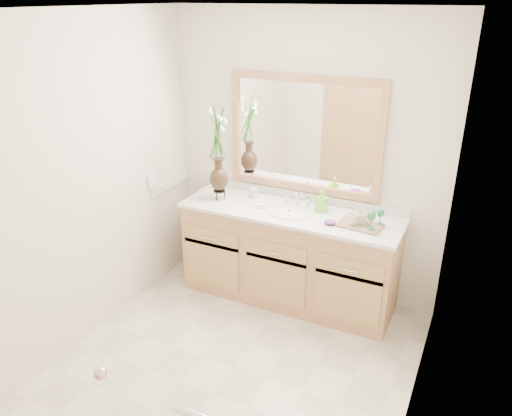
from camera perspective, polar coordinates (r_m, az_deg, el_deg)
The scene contains 22 objects.
floor at distance 3.77m, azimuth -2.59°, elevation -17.70°, with size 2.60×2.60×0.00m, color beige.
ceiling at distance 2.85m, azimuth -3.52°, elevation 21.81°, with size 2.40×2.60×0.02m, color white.
wall_back at distance 4.23m, azimuth 5.53°, elevation 5.68°, with size 2.40×0.02×2.40m, color beige.
wall_front at distance 2.23m, azimuth -19.69°, elevation -13.16°, with size 2.40×0.02×2.40m, color beige.
wall_left at distance 3.81m, azimuth -19.06°, elevation 2.46°, with size 0.02×2.60×2.40m, color beige.
wall_right at distance 2.80m, azimuth 19.21°, elevation -5.15°, with size 0.02×2.60×2.40m, color beige.
vanity at distance 4.30m, azimuth 3.76°, elevation -5.58°, with size 1.80×0.55×0.80m.
counter at distance 4.11m, azimuth 3.91°, elevation -0.51°, with size 1.84×0.57×0.03m, color silver.
sink at distance 4.12m, azimuth 3.80°, elevation -1.10°, with size 0.38×0.34×0.23m.
mirror at distance 4.15m, azimuth 5.53°, elevation 8.29°, with size 1.32×0.04×0.97m.
switch_plate at distance 4.41m, azimuth -11.74°, elevation 3.00°, with size 0.02×0.12×0.12m, color white.
door at distance 2.54m, azimuth -23.81°, elevation -14.43°, with size 0.80×0.03×2.00m, color tan.
flower_vase at distance 4.18m, azimuth -4.40°, elevation 7.64°, with size 0.19×0.19×0.76m.
tumbler at distance 4.35m, azimuth -0.33°, elevation 1.72°, with size 0.07×0.07×0.09m, color beige.
soap_dish at distance 4.16m, azimuth 0.57°, elevation 0.21°, with size 0.09×0.09×0.03m.
soap_bottle at distance 4.09m, azimuth 7.53°, elevation 0.70°, with size 0.07×0.08×0.17m, color #74DC33.
purple_dish at distance 3.90m, azimuth 8.46°, elevation -1.63°, with size 0.09×0.08×0.03m, color #622674.
tray at distance 3.91m, azimuth 11.80°, elevation -1.92°, with size 0.33×0.22×0.02m, color olive.
mug_left at distance 3.87m, azimuth 10.96°, elevation -1.25°, with size 0.09×0.08×0.09m, color beige.
mug_right at distance 3.91m, azimuth 12.05°, elevation -1.09°, with size 0.09×0.09×0.09m, color beige.
goblet_front at distance 3.81m, azimuth 13.05°, elevation -0.98°, with size 0.07×0.07×0.15m.
goblet_back at distance 3.91m, azimuth 14.06°, elevation -0.64°, with size 0.06×0.06×0.13m.
Camera 1 is at (1.39, -2.49, 2.47)m, focal length 35.00 mm.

